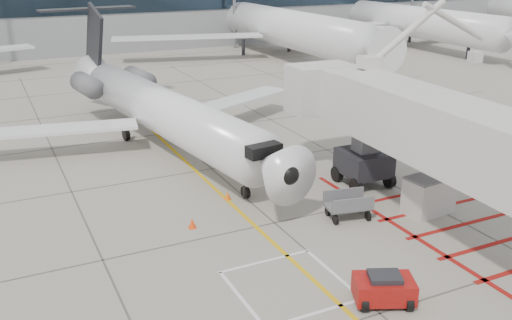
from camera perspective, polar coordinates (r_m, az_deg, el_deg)
ground_plane at (r=23.90m, az=6.37°, el=-10.08°), size 260.00×260.00×0.00m
regional_jet at (r=34.45m, az=-7.70°, el=6.59°), size 28.73×34.27×8.18m
jet_bridge at (r=25.85m, az=18.95°, el=1.10°), size 10.38×20.58×8.09m
pushback_tug at (r=21.44m, az=12.67°, el=-12.35°), size 2.47×2.07×1.24m
baggage_cart at (r=27.51m, az=9.19°, el=-4.49°), size 2.30×1.70×1.32m
ground_power_unit at (r=28.87m, az=16.91°, el=-3.33°), size 2.50×1.62×1.88m
cone_nose at (r=26.53m, az=-6.40°, el=-6.29°), size 0.35×0.35×0.49m
cone_side at (r=29.39m, az=-2.87°, el=-3.54°), size 0.32×0.32×0.45m
bg_aircraft_c at (r=71.76m, az=1.91°, el=15.54°), size 39.28×43.65×13.09m
bg_aircraft_d at (r=83.01m, az=14.74°, el=15.19°), size 36.56×40.63×12.19m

